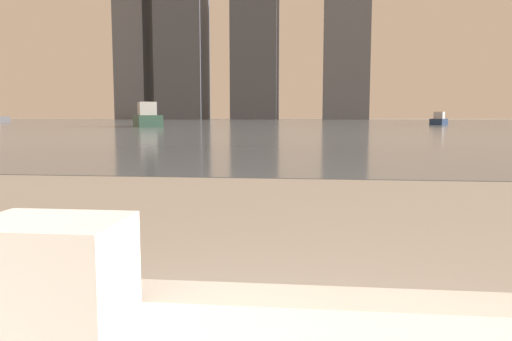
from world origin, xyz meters
TOP-DOWN VIEW (x-y plane):
  - towel_stack at (-0.02, 0.84)m, footprint 0.22×0.17m
  - harbor_water at (0.00, 62.00)m, footprint 180.00×110.00m
  - harbor_boat_0 at (12.38, 49.45)m, footprint 2.36×3.47m
  - harbor_boat_2 at (-12.53, 38.31)m, footprint 3.78×5.39m
  - skyline_tower_2 at (-13.05, 118.00)m, footprint 10.56×9.75m
  - skyline_tower_3 at (7.89, 118.00)m, footprint 10.19×8.29m

SIDE VIEW (x-z plane):
  - harbor_water at x=0.00m, z-range 0.00..0.01m
  - harbor_boat_0 at x=12.38m, z-range -0.17..1.06m
  - towel_stack at x=-0.02m, z-range 0.56..0.72m
  - harbor_boat_2 at x=-12.53m, z-range -0.27..1.65m
  - skyline_tower_2 at x=-13.05m, z-range 0.00..29.30m
  - skyline_tower_3 at x=7.89m, z-range 0.00..38.44m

